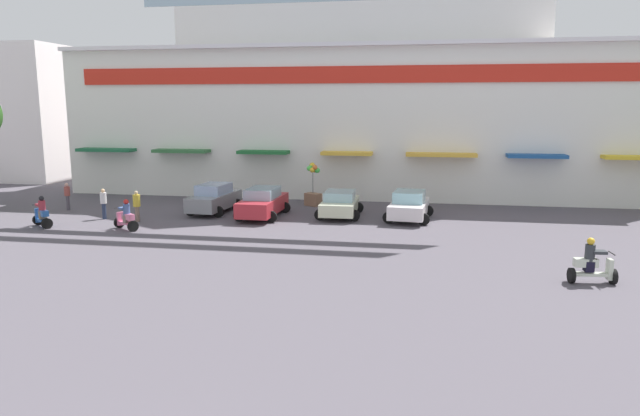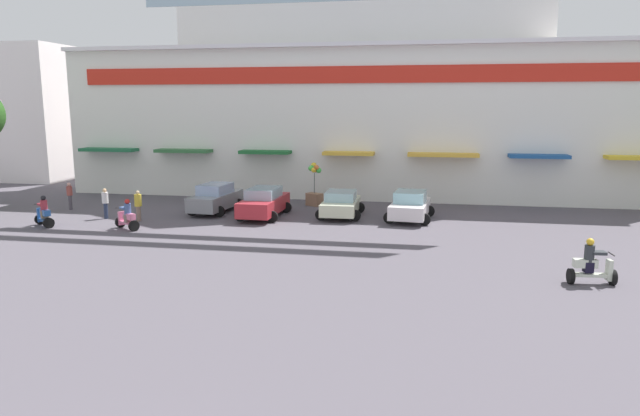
# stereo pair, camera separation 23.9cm
# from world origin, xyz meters

# --- Properties ---
(ground_plane) EXTENTS (128.00, 128.00, 0.00)m
(ground_plane) POSITION_xyz_m (0.00, 13.00, 0.00)
(ground_plane) COLOR #544E57
(colonial_building) EXTENTS (38.01, 19.54, 20.09)m
(colonial_building) POSITION_xyz_m (0.00, 37.15, 8.63)
(colonial_building) COLOR white
(colonial_building) RESTS_ON ground
(flank_building_left) EXTENTS (8.73, 11.35, 10.52)m
(flank_building_left) POSITION_xyz_m (-27.74, 39.05, 5.26)
(flank_building_left) COLOR white
(flank_building_left) RESTS_ON ground
(parked_car_0) EXTENTS (2.44, 4.20, 1.61)m
(parked_car_0) POSITION_xyz_m (-6.97, 24.83, 0.80)
(parked_car_0) COLOR gray
(parked_car_0) RESTS_ON ground
(parked_car_1) EXTENTS (2.38, 4.45, 1.57)m
(parked_car_1) POSITION_xyz_m (-3.94, 24.00, 0.79)
(parked_car_1) COLOR #AF2730
(parked_car_1) RESTS_ON ground
(parked_car_2) EXTENTS (2.43, 3.87, 1.38)m
(parked_car_2) POSITION_xyz_m (0.08, 24.85, 0.70)
(parked_car_2) COLOR beige
(parked_car_2) RESTS_ON ground
(parked_car_3) EXTENTS (2.59, 3.97, 1.52)m
(parked_car_3) POSITION_xyz_m (3.75, 24.58, 0.76)
(parked_car_3) COLOR silver
(parked_car_3) RESTS_ON ground
(scooter_rider_0) EXTENTS (1.45, 1.26, 1.56)m
(scooter_rider_0) POSITION_xyz_m (-13.91, 19.67, 0.65)
(scooter_rider_0) COLOR black
(scooter_rider_0) RESTS_ON ground
(scooter_rider_1) EXTENTS (1.53, 0.65, 1.57)m
(scooter_rider_1) POSITION_xyz_m (10.02, 14.66, 0.65)
(scooter_rider_1) COLOR black
(scooter_rider_1) RESTS_ON ground
(scooter_rider_3) EXTENTS (1.52, 1.25, 1.50)m
(scooter_rider_3) POSITION_xyz_m (-9.54, 19.79, 0.61)
(scooter_rider_3) COLOR black
(scooter_rider_3) RESTS_ON ground
(pedestrian_0) EXTENTS (0.51, 0.51, 1.59)m
(pedestrian_0) POSITION_xyz_m (-9.98, 21.74, 0.90)
(pedestrian_0) COLOR #7E685A
(pedestrian_0) RESTS_ON ground
(pedestrian_1) EXTENTS (0.41, 0.41, 1.56)m
(pedestrian_1) POSITION_xyz_m (-15.44, 24.08, 0.90)
(pedestrian_1) COLOR #4B444D
(pedestrian_1) RESTS_ON ground
(pedestrian_2) EXTENTS (0.44, 0.44, 1.61)m
(pedestrian_2) POSITION_xyz_m (-12.00, 22.03, 0.92)
(pedestrian_2) COLOR #28324C
(pedestrian_2) RESTS_ON ground
(balloon_vendor_cart) EXTENTS (1.08, 0.97, 2.56)m
(balloon_vendor_cart) POSITION_xyz_m (-1.96, 27.94, 1.04)
(balloon_vendor_cart) COLOR #8F664D
(balloon_vendor_cart) RESTS_ON ground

